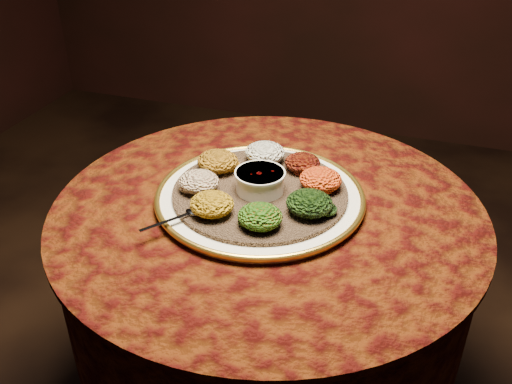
% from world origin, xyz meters
% --- Properties ---
extents(table, '(0.96, 0.96, 0.73)m').
position_xyz_m(table, '(0.00, 0.00, 0.55)').
color(table, black).
rests_on(table, ground).
extents(platter, '(0.52, 0.52, 0.02)m').
position_xyz_m(platter, '(-0.02, 0.01, 0.75)').
color(platter, white).
rests_on(platter, table).
extents(injera, '(0.50, 0.50, 0.01)m').
position_xyz_m(injera, '(-0.02, 0.01, 0.76)').
color(injera, brown).
rests_on(injera, platter).
extents(stew_bowl, '(0.11, 0.11, 0.05)m').
position_xyz_m(stew_bowl, '(-0.02, 0.01, 0.79)').
color(stew_bowl, white).
rests_on(stew_bowl, injera).
extents(spoon, '(0.10, 0.12, 0.01)m').
position_xyz_m(spoon, '(-0.13, -0.13, 0.77)').
color(spoon, silver).
rests_on(spoon, injera).
extents(portion_ayib, '(0.10, 0.09, 0.05)m').
position_xyz_m(portion_ayib, '(-0.05, 0.15, 0.79)').
color(portion_ayib, white).
rests_on(portion_ayib, injera).
extents(portion_kitfo, '(0.08, 0.08, 0.04)m').
position_xyz_m(portion_kitfo, '(0.04, 0.13, 0.78)').
color(portion_kitfo, black).
rests_on(portion_kitfo, injera).
extents(portion_tikil, '(0.09, 0.09, 0.05)m').
position_xyz_m(portion_tikil, '(0.10, 0.07, 0.78)').
color(portion_tikil, '#AA620E').
rests_on(portion_tikil, injera).
extents(portion_gomen, '(0.10, 0.09, 0.05)m').
position_xyz_m(portion_gomen, '(0.10, -0.04, 0.79)').
color(portion_gomen, black).
rests_on(portion_gomen, injera).
extents(portion_mixveg, '(0.09, 0.09, 0.04)m').
position_xyz_m(portion_mixveg, '(0.02, -0.11, 0.78)').
color(portion_mixveg, '#AC2A0B').
rests_on(portion_mixveg, injera).
extents(portion_kik, '(0.09, 0.09, 0.04)m').
position_xyz_m(portion_kik, '(-0.09, -0.10, 0.78)').
color(portion_kik, '#BB8410').
rests_on(portion_kik, injera).
extents(portion_timatim, '(0.09, 0.09, 0.04)m').
position_xyz_m(portion_timatim, '(-0.15, -0.03, 0.78)').
color(portion_timatim, maroon).
rests_on(portion_timatim, injera).
extents(portion_shiro, '(0.10, 0.09, 0.05)m').
position_xyz_m(portion_shiro, '(-0.15, 0.07, 0.79)').
color(portion_shiro, '#A56613').
rests_on(portion_shiro, injera).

